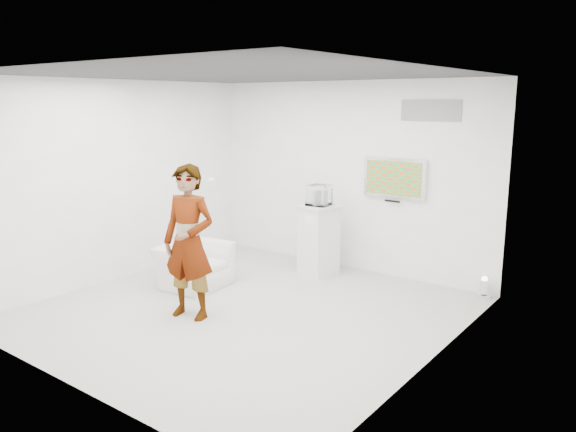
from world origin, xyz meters
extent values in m
cube|color=#AEA9A0|center=(0.00, 0.00, 0.01)|extent=(5.00, 5.00, 0.01)
cube|color=#2F2F32|center=(0.00, 0.00, 3.00)|extent=(5.00, 5.00, 0.01)
cube|color=silver|center=(0.00, 2.50, 1.50)|extent=(5.00, 0.01, 3.00)
cube|color=silver|center=(0.00, -2.50, 1.50)|extent=(5.00, 0.01, 3.00)
cube|color=silver|center=(-2.50, 0.00, 1.50)|extent=(0.01, 5.00, 3.00)
cube|color=silver|center=(2.50, 0.00, 1.50)|extent=(0.01, 5.00, 3.00)
cube|color=silver|center=(0.85, 2.45, 1.55)|extent=(1.00, 0.08, 0.60)
cube|color=gray|center=(1.35, 2.49, 2.55)|extent=(0.90, 0.02, 0.30)
imported|color=white|center=(-0.44, -0.56, 0.97)|extent=(0.79, 0.60, 1.94)
imported|color=white|center=(-1.28, 0.30, 0.31)|extent=(0.92, 1.03, 0.63)
cube|color=silver|center=(-0.14, 1.90, 0.55)|extent=(0.64, 0.64, 1.10)
cylinder|color=white|center=(2.33, 2.33, 0.15)|extent=(0.25, 0.25, 0.30)
cube|color=silver|center=(-0.14, 1.90, 1.26)|extent=(0.34, 0.34, 0.32)
cube|color=silver|center=(-0.14, 1.90, 1.22)|extent=(0.09, 0.18, 0.24)
cube|color=silver|center=(-0.22, -0.37, 1.74)|extent=(0.07, 0.13, 0.03)
camera|label=1|loc=(4.59, -5.22, 2.69)|focal=35.00mm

